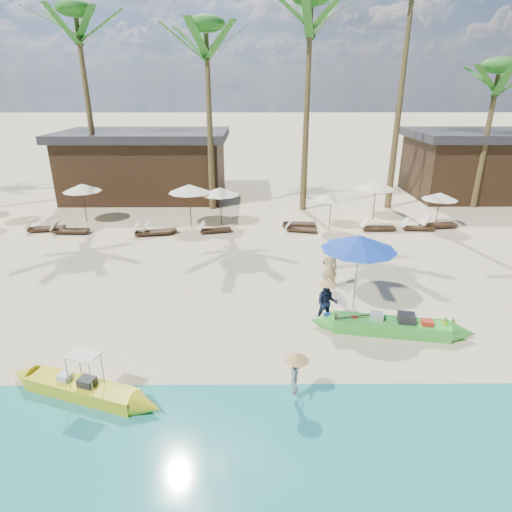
{
  "coord_description": "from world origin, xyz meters",
  "views": [
    {
      "loc": [
        -0.88,
        -11.26,
        6.95
      ],
      "look_at": [
        -0.79,
        2.0,
        1.7
      ],
      "focal_mm": 30.0,
      "sensor_mm": 36.0,
      "label": 1
    }
  ],
  "objects_px": {
    "green_canoe": "(390,326)",
    "blue_umbrella": "(359,242)",
    "yellow_canoe": "(82,389)",
    "tourist": "(330,268)"
  },
  "relations": [
    {
      "from": "green_canoe",
      "to": "yellow_canoe",
      "type": "xyz_separation_m",
      "value": [
        -8.27,
        -2.8,
        -0.03
      ]
    },
    {
      "from": "yellow_canoe",
      "to": "tourist",
      "type": "height_order",
      "value": "tourist"
    },
    {
      "from": "tourist",
      "to": "green_canoe",
      "type": "bearing_deg",
      "value": 108.0
    },
    {
      "from": "yellow_canoe",
      "to": "tourist",
      "type": "relative_size",
      "value": 2.83
    },
    {
      "from": "yellow_canoe",
      "to": "tourist",
      "type": "distance_m",
      "value": 9.08
    },
    {
      "from": "yellow_canoe",
      "to": "blue_umbrella",
      "type": "distance_m",
      "value": 8.93
    },
    {
      "from": "green_canoe",
      "to": "tourist",
      "type": "distance_m",
      "value": 3.41
    },
    {
      "from": "blue_umbrella",
      "to": "yellow_canoe",
      "type": "bearing_deg",
      "value": -149.82
    },
    {
      "from": "green_canoe",
      "to": "blue_umbrella",
      "type": "xyz_separation_m",
      "value": [
        -0.77,
        1.56,
        2.12
      ]
    },
    {
      "from": "yellow_canoe",
      "to": "tourist",
      "type": "bearing_deg",
      "value": 59.44
    }
  ]
}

